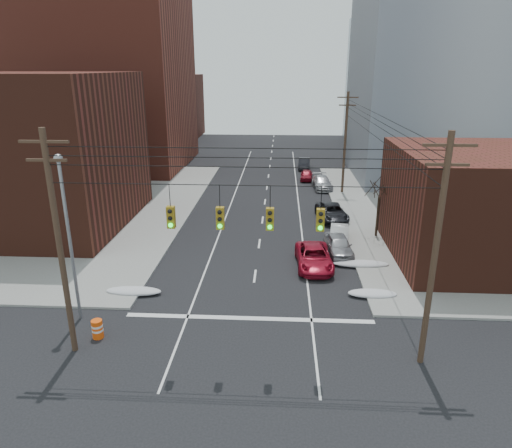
# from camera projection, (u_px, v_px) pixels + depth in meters

# --- Properties ---
(ground) EXTENTS (160.00, 160.00, 0.00)m
(ground) POSITION_uv_depth(u_px,v_px,m) (238.00, 397.00, 19.56)
(ground) COLOR black
(ground) RESTS_ON ground
(building_brick_tall) EXTENTS (24.00, 20.00, 30.00)m
(building_brick_tall) POSITION_uv_depth(u_px,v_px,m) (93.00, 54.00, 61.24)
(building_brick_tall) COLOR maroon
(building_brick_tall) RESTS_ON ground
(building_brick_near) EXTENTS (20.00, 16.00, 13.00)m
(building_brick_near) POSITION_uv_depth(u_px,v_px,m) (8.00, 151.00, 39.37)
(building_brick_near) COLOR #4B2116
(building_brick_near) RESTS_ON ground
(building_brick_far) EXTENTS (22.00, 18.00, 12.00)m
(building_brick_far) POSITION_uv_depth(u_px,v_px,m) (141.00, 107.00, 88.83)
(building_brick_far) COLOR #4B2116
(building_brick_far) RESTS_ON ground
(building_office) EXTENTS (22.00, 20.00, 25.00)m
(building_office) POSITION_uv_depth(u_px,v_px,m) (449.00, 75.00, 55.83)
(building_office) COLOR gray
(building_office) RESTS_ON ground
(building_glass) EXTENTS (20.00, 18.00, 22.00)m
(building_glass) POSITION_uv_depth(u_px,v_px,m) (409.00, 81.00, 80.75)
(building_glass) COLOR gray
(building_glass) RESTS_ON ground
(building_storefront) EXTENTS (16.00, 12.00, 8.00)m
(building_storefront) POSITION_uv_depth(u_px,v_px,m) (511.00, 207.00, 32.39)
(building_storefront) COLOR #4B2116
(building_storefront) RESTS_ON ground
(utility_pole_left) EXTENTS (2.20, 0.28, 11.00)m
(utility_pole_left) POSITION_uv_depth(u_px,v_px,m) (59.00, 242.00, 20.95)
(utility_pole_left) COLOR #473323
(utility_pole_left) RESTS_ON ground
(utility_pole_right) EXTENTS (2.20, 0.28, 11.00)m
(utility_pole_right) POSITION_uv_depth(u_px,v_px,m) (435.00, 250.00, 20.05)
(utility_pole_right) COLOR #473323
(utility_pole_right) RESTS_ON ground
(utility_pole_far) EXTENTS (2.20, 0.28, 11.00)m
(utility_pole_far) POSITION_uv_depth(u_px,v_px,m) (345.00, 141.00, 49.30)
(utility_pole_far) COLOR #473323
(utility_pole_far) RESTS_ON ground
(traffic_signals) EXTENTS (17.00, 0.42, 2.02)m
(traffic_signals) POSITION_uv_depth(u_px,v_px,m) (245.00, 217.00, 20.01)
(traffic_signals) COLOR black
(traffic_signals) RESTS_ON ground
(street_light) EXTENTS (0.44, 0.44, 9.32)m
(street_light) POSITION_uv_depth(u_px,v_px,m) (68.00, 225.00, 23.92)
(street_light) COLOR gray
(street_light) RESTS_ON ground
(bare_tree) EXTENTS (2.09, 2.20, 4.93)m
(bare_tree) POSITION_uv_depth(u_px,v_px,m) (378.00, 211.00, 37.16)
(bare_tree) COLOR black
(bare_tree) RESTS_ON ground
(snow_nw) EXTENTS (3.50, 1.08, 0.42)m
(snow_nw) POSITION_uv_depth(u_px,v_px,m) (134.00, 291.00, 28.38)
(snow_nw) COLOR silver
(snow_nw) RESTS_ON ground
(snow_ne) EXTENTS (3.00, 1.08, 0.42)m
(snow_ne) POSITION_uv_depth(u_px,v_px,m) (372.00, 294.00, 28.06)
(snow_ne) COLOR silver
(snow_ne) RESTS_ON ground
(snow_east_far) EXTENTS (4.00, 1.08, 0.42)m
(snow_east_far) POSITION_uv_depth(u_px,v_px,m) (361.00, 264.00, 32.30)
(snow_east_far) COLOR silver
(snow_east_far) RESTS_ON ground
(red_pickup) EXTENTS (2.63, 5.31, 1.45)m
(red_pickup) POSITION_uv_depth(u_px,v_px,m) (314.00, 257.00, 32.11)
(red_pickup) COLOR maroon
(red_pickup) RESTS_ON ground
(parked_car_a) EXTENTS (2.16, 4.54, 1.50)m
(parked_car_a) POSITION_uv_depth(u_px,v_px,m) (339.00, 245.00, 34.24)
(parked_car_a) COLOR #9D9DA1
(parked_car_a) RESTS_ON ground
(parked_car_b) EXTENTS (1.93, 4.21, 1.34)m
(parked_car_b) POSITION_uv_depth(u_px,v_px,m) (339.00, 235.00, 36.60)
(parked_car_b) COLOR silver
(parked_car_b) RESTS_ON ground
(parked_car_c) EXTENTS (3.03, 5.38, 1.42)m
(parked_car_c) POSITION_uv_depth(u_px,v_px,m) (332.00, 212.00, 42.11)
(parked_car_c) COLOR black
(parked_car_c) RESTS_ON ground
(parked_car_d) EXTENTS (2.38, 5.09, 1.44)m
(parked_car_d) POSITION_uv_depth(u_px,v_px,m) (322.00, 183.00, 52.87)
(parked_car_d) COLOR #A2A2A7
(parked_car_d) RESTS_ON ground
(parked_car_e) EXTENTS (1.74, 3.76, 1.25)m
(parked_car_e) POSITION_uv_depth(u_px,v_px,m) (306.00, 175.00, 56.92)
(parked_car_e) COLOR maroon
(parked_car_e) RESTS_ON ground
(parked_car_f) EXTENTS (1.80, 4.49, 1.45)m
(parked_car_f) POSITION_uv_depth(u_px,v_px,m) (304.00, 164.00, 63.23)
(parked_car_f) COLOR black
(parked_car_f) RESTS_ON ground
(lot_car_a) EXTENTS (4.79, 1.71, 1.57)m
(lot_car_a) POSITION_uv_depth(u_px,v_px,m) (98.00, 205.00, 43.58)
(lot_car_a) COLOR white
(lot_car_a) RESTS_ON sidewalk_nw
(lot_car_b) EXTENTS (5.62, 2.95, 1.51)m
(lot_car_b) POSITION_uv_depth(u_px,v_px,m) (100.00, 207.00, 42.95)
(lot_car_b) COLOR #A2A2A7
(lot_car_b) RESTS_ON sidewalk_nw
(lot_car_c) EXTENTS (5.39, 3.33, 1.46)m
(lot_car_c) POSITION_uv_depth(u_px,v_px,m) (41.00, 215.00, 40.90)
(lot_car_c) COLOR black
(lot_car_c) RESTS_ON sidewalk_nw
(lot_car_d) EXTENTS (4.76, 3.26, 1.50)m
(lot_car_d) POSITION_uv_depth(u_px,v_px,m) (95.00, 201.00, 44.95)
(lot_car_d) COLOR #AEAFB3
(lot_car_d) RESTS_ON sidewalk_nw
(construction_barrel) EXTENTS (0.65, 0.65, 1.01)m
(construction_barrel) POSITION_uv_depth(u_px,v_px,m) (97.00, 329.00, 23.71)
(construction_barrel) COLOR #F34F0C
(construction_barrel) RESTS_ON ground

